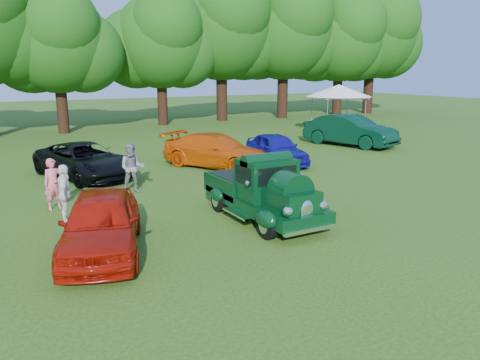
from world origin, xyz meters
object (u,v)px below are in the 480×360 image
hero_pickup (262,192)px  back_car_orange (216,151)px  red_convertible (101,223)px  spectator_white (65,194)px  back_car_green (350,130)px  spectator_grey (132,168)px  back_car_blue (276,149)px  spectator_pink (53,184)px  canopy_tent (339,91)px  back_car_black (84,160)px

hero_pickup → back_car_orange: size_ratio=0.90×
red_convertible → spectator_white: spectator_white is taller
back_car_green → spectator_grey: 14.07m
back_car_blue → spectator_pink: bearing=-157.6°
back_car_orange → canopy_tent: size_ratio=0.94×
red_convertible → back_car_blue: 11.44m
back_car_green → spectator_pink: back_car_green is taller
back_car_black → back_car_orange: size_ratio=0.98×
red_convertible → spectator_grey: spectator_grey is taller
back_car_green → back_car_black: bearing=168.0°
spectator_pink → spectator_grey: spectator_grey is taller
back_car_orange → canopy_tent: (11.92, 6.08, 2.04)m
back_car_blue → spectator_pink: size_ratio=2.58×
back_car_black → spectator_grey: 3.32m
back_car_black → back_car_green: size_ratio=0.93×
back_car_blue → back_car_orange: bearing=172.9°
spectator_pink → canopy_tent: size_ratio=0.29×
spectator_white → back_car_green: bearing=-54.7°
back_car_green → spectator_white: back_car_green is taller
hero_pickup → spectator_pink: bearing=142.5°
spectator_pink → spectator_grey: size_ratio=0.91×
red_convertible → back_car_orange: 9.95m
red_convertible → spectator_white: size_ratio=2.56×
back_car_orange → spectator_grey: spectator_grey is taller
hero_pickup → back_car_orange: 7.37m
canopy_tent → back_car_green: bearing=-123.2°
back_car_blue → spectator_white: spectator_white is taller
spectator_grey → spectator_white: (-2.55, -2.33, -0.04)m
red_convertible → spectator_pink: size_ratio=2.69×
canopy_tent → red_convertible: bearing=-143.9°
red_convertible → back_car_orange: size_ratio=0.85×
back_car_black → back_car_orange: (5.36, -0.69, 0.04)m
spectator_grey → back_car_green: bearing=37.5°
back_car_black → spectator_white: bearing=-123.7°
spectator_grey → back_car_black: bearing=126.9°
spectator_pink → spectator_white: 1.55m
back_car_blue → back_car_green: back_car_green is taller
spectator_grey → spectator_white: spectator_grey is taller
hero_pickup → back_car_orange: bearing=73.6°
back_car_orange → spectator_white: bearing=-175.0°
hero_pickup → back_car_blue: (4.70, 6.40, -0.07)m
spectator_white → back_car_orange: bearing=-42.1°
back_car_blue → back_car_green: (6.42, 2.34, 0.18)m
red_convertible → back_car_green: back_car_green is taller
red_convertible → back_car_black: 8.23m
hero_pickup → spectator_pink: hero_pickup is taller
back_car_blue → spectator_white: bearing=-149.3°
back_car_black → back_car_green: (14.40, 0.98, 0.18)m
back_car_black → spectator_grey: size_ratio=2.84×
spectator_pink → spectator_white: bearing=-98.3°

